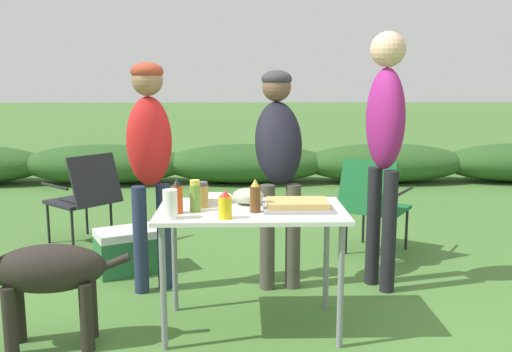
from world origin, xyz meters
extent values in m
plane|color=#477533|center=(0.00, 0.00, 0.00)|extent=(60.00, 60.00, 0.00)
ellipsoid|color=#2D5623|center=(-2.00, 4.78, 0.28)|extent=(2.40, 0.90, 0.55)
ellipsoid|color=#2D5623|center=(0.00, 4.78, 0.28)|extent=(2.40, 0.90, 0.55)
ellipsoid|color=#2D5623|center=(2.00, 4.78, 0.28)|extent=(2.40, 0.90, 0.55)
cube|color=silver|center=(0.00, 0.00, 0.73)|extent=(1.10, 0.64, 0.02)
cylinder|color=gray|center=(-0.49, -0.27, 0.36)|extent=(0.04, 0.04, 0.71)
cylinder|color=gray|center=(0.49, -0.27, 0.36)|extent=(0.04, 0.04, 0.71)
cylinder|color=gray|center=(-0.49, 0.27, 0.36)|extent=(0.04, 0.04, 0.71)
cylinder|color=gray|center=(0.49, 0.27, 0.36)|extent=(0.04, 0.04, 0.71)
cube|color=#9E9EA3|center=(0.27, -0.02, 0.75)|extent=(0.40, 0.27, 0.02)
cube|color=tan|center=(0.27, -0.02, 0.78)|extent=(0.35, 0.23, 0.04)
cylinder|color=white|center=(-0.22, 0.19, 0.76)|extent=(0.21, 0.21, 0.04)
ellipsoid|color=#ADBC99|center=(-0.02, 0.14, 0.79)|extent=(0.19, 0.19, 0.10)
cylinder|color=white|center=(-0.45, -0.22, 0.82)|extent=(0.08, 0.08, 0.16)
cylinder|color=yellow|center=(-0.15, -0.23, 0.80)|extent=(0.07, 0.07, 0.12)
cone|color=red|center=(-0.15, -0.23, 0.88)|extent=(0.06, 0.06, 0.03)
cylinder|color=#CC4214|center=(-0.42, -0.09, 0.82)|extent=(0.06, 0.06, 0.16)
cone|color=black|center=(-0.42, -0.09, 0.92)|extent=(0.05, 0.05, 0.04)
cylinder|color=olive|center=(-0.32, -0.05, 0.82)|extent=(0.06, 0.06, 0.16)
cylinder|color=#D1CC47|center=(-0.32, -0.05, 0.91)|extent=(0.06, 0.06, 0.03)
cylinder|color=#B2893D|center=(-0.29, 0.05, 0.81)|extent=(0.08, 0.08, 0.13)
cylinder|color=#4C4C4C|center=(-0.29, 0.05, 0.88)|extent=(0.07, 0.07, 0.02)
cylinder|color=brown|center=(0.02, -0.08, 0.82)|extent=(0.06, 0.06, 0.15)
cone|color=gold|center=(0.02, -0.08, 0.91)|extent=(0.05, 0.05, 0.04)
cylinder|color=#4C473D|center=(0.12, 0.65, 0.38)|extent=(0.11, 0.11, 0.76)
cylinder|color=#4C473D|center=(0.31, 0.66, 0.38)|extent=(0.11, 0.11, 0.76)
ellipsoid|color=black|center=(0.21, 0.77, 1.04)|extent=(0.37, 0.48, 0.66)
sphere|color=brown|center=(0.20, 0.88, 1.43)|extent=(0.21, 0.21, 0.21)
ellipsoid|color=#333338|center=(0.20, 0.88, 1.49)|extent=(0.22, 0.22, 0.13)
cylinder|color=black|center=(0.90, 0.73, 0.43)|extent=(0.10, 0.10, 0.87)
cylinder|color=black|center=(0.97, 0.57, 0.43)|extent=(0.10, 0.10, 0.87)
ellipsoid|color=#931E70|center=(0.94, 0.65, 1.22)|extent=(0.34, 0.39, 0.70)
sphere|color=#DBAD89|center=(0.94, 0.65, 1.69)|extent=(0.24, 0.24, 0.24)
cylinder|color=#232D4C|center=(-0.77, 0.60, 0.38)|extent=(0.10, 0.10, 0.76)
cylinder|color=#232D4C|center=(-0.61, 0.67, 0.38)|extent=(0.10, 0.10, 0.76)
ellipsoid|color=red|center=(-0.69, 0.64, 1.07)|extent=(0.38, 0.34, 0.61)
sphere|color=#936B4C|center=(-0.69, 0.64, 1.48)|extent=(0.21, 0.21, 0.21)
ellipsoid|color=#993823|center=(-0.69, 0.64, 1.54)|extent=(0.22, 0.22, 0.13)
cylinder|color=#28231E|center=(-0.92, -0.27, 0.19)|extent=(0.08, 0.08, 0.39)
cylinder|color=#28231E|center=(-0.94, -0.10, 0.19)|extent=(0.08, 0.08, 0.39)
cylinder|color=#28231E|center=(-1.31, -0.33, 0.19)|extent=(0.08, 0.08, 0.39)
cylinder|color=#28231E|center=(-1.34, -0.15, 0.19)|extent=(0.08, 0.08, 0.39)
ellipsoid|color=#28231E|center=(-1.13, -0.21, 0.46)|extent=(0.65, 0.35, 0.27)
cylinder|color=#28231E|center=(-0.78, -0.17, 0.47)|extent=(0.20, 0.07, 0.11)
cube|color=#19602D|center=(1.11, 1.49, 0.39)|extent=(0.64, 0.64, 0.03)
cube|color=#19602D|center=(0.96, 1.26, 0.61)|extent=(0.47, 0.39, 0.44)
cylinder|color=black|center=(0.83, 1.43, 0.19)|extent=(0.02, 0.02, 0.38)
cylinder|color=black|center=(1.17, 1.21, 0.19)|extent=(0.02, 0.02, 0.38)
cylinder|color=black|center=(1.05, 1.77, 0.19)|extent=(0.02, 0.02, 0.38)
cylinder|color=black|center=(1.39, 1.55, 0.19)|extent=(0.02, 0.02, 0.38)
cylinder|color=black|center=(0.92, 1.62, 0.56)|extent=(0.25, 0.36, 0.02)
cylinder|color=black|center=(1.30, 1.36, 0.56)|extent=(0.25, 0.36, 0.02)
cube|color=#232328|center=(-1.54, 1.84, 0.39)|extent=(0.65, 0.65, 0.03)
cube|color=#232328|center=(-1.33, 1.65, 0.61)|extent=(0.43, 0.45, 0.44)
cylinder|color=black|center=(-1.52, 1.55, 0.19)|extent=(0.02, 0.02, 0.38)
cylinder|color=black|center=(-1.26, 1.85, 0.19)|extent=(0.02, 0.02, 0.38)
cylinder|color=black|center=(-1.82, 1.82, 0.19)|extent=(0.02, 0.02, 0.38)
cylinder|color=black|center=(-1.55, 2.12, 0.19)|extent=(0.02, 0.02, 0.38)
cylinder|color=black|center=(-1.69, 1.67, 0.56)|extent=(0.32, 0.30, 0.02)
cylinder|color=black|center=(-1.38, 2.01, 0.56)|extent=(0.32, 0.30, 0.02)
cube|color=#286B3D|center=(-0.94, 1.03, 0.14)|extent=(0.57, 0.50, 0.28)
cube|color=silver|center=(-0.94, 1.03, 0.31)|extent=(0.57, 0.50, 0.06)
camera|label=1|loc=(-0.05, -3.26, 1.51)|focal=40.00mm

